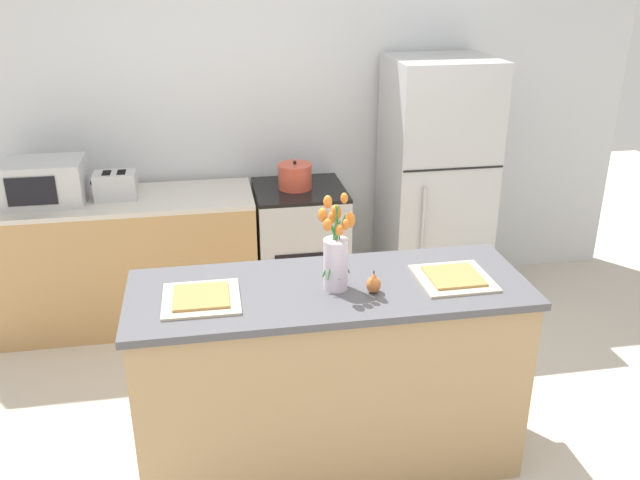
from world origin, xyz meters
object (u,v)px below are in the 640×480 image
object	(u,v)px
plate_setting_left	(201,298)
plate_setting_right	(454,278)
flower_vase	(336,254)
cooking_pot	(295,176)
refrigerator	(435,184)
toaster	(116,185)
stove_range	(300,249)
pear_figurine	(374,284)
microwave	(45,182)

from	to	relation	value
plate_setting_left	plate_setting_right	xyz separation A→B (m)	(1.14, 0.00, 0.00)
flower_vase	cooking_pot	xyz separation A→B (m)	(0.05, 1.63, -0.15)
refrigerator	flower_vase	bearing A→B (deg)	-122.34
flower_vase	toaster	distance (m)	1.97
refrigerator	toaster	bearing A→B (deg)	179.86
stove_range	cooking_pot	bearing A→B (deg)	172.81
stove_range	toaster	bearing A→B (deg)	179.71
stove_range	plate_setting_right	size ratio (longest dim) A/B	2.66
refrigerator	pear_figurine	distance (m)	1.91
toaster	refrigerator	bearing A→B (deg)	-0.14
toaster	microwave	size ratio (longest dim) A/B	0.58
microwave	flower_vase	bearing A→B (deg)	-46.77
flower_vase	microwave	size ratio (longest dim) A/B	0.91
plate_setting_left	plate_setting_right	size ratio (longest dim) A/B	1.00
plate_setting_right	toaster	world-z (taller)	toaster
plate_setting_left	toaster	world-z (taller)	toaster
stove_range	pear_figurine	distance (m)	1.78
refrigerator	toaster	world-z (taller)	refrigerator
pear_figurine	microwave	bearing A→B (deg)	134.80
pear_figurine	plate_setting_left	xyz separation A→B (m)	(-0.75, 0.06, -0.03)
plate_setting_right	microwave	distance (m)	2.64
microwave	toaster	bearing A→B (deg)	0.90
stove_range	microwave	world-z (taller)	microwave
plate_setting_right	flower_vase	bearing A→B (deg)	178.81
pear_figurine	cooking_pot	size ratio (longest dim) A/B	0.46
stove_range	microwave	distance (m)	1.71
flower_vase	plate_setting_left	size ratio (longest dim) A/B	1.31
refrigerator	flower_vase	distance (m)	1.94
stove_range	plate_setting_right	distance (m)	1.78
refrigerator	cooking_pot	distance (m)	0.99
stove_range	microwave	size ratio (longest dim) A/B	1.85
plate_setting_right	cooking_pot	distance (m)	1.71
flower_vase	microwave	bearing A→B (deg)	133.23
pear_figurine	plate_setting_left	bearing A→B (deg)	175.49
flower_vase	toaster	bearing A→B (deg)	124.13
stove_range	pear_figurine	xyz separation A→B (m)	(0.08, -1.69, 0.55)
plate_setting_right	microwave	world-z (taller)	microwave
plate_setting_left	microwave	world-z (taller)	microwave
pear_figurine	plate_setting_right	bearing A→B (deg)	8.52
pear_figurine	microwave	xyz separation A→B (m)	(-1.68, 1.69, 0.02)
refrigerator	microwave	world-z (taller)	refrigerator
plate_setting_left	microwave	size ratio (longest dim) A/B	0.69
flower_vase	toaster	xyz separation A→B (m)	(-1.10, 1.63, -0.15)
stove_range	microwave	xyz separation A→B (m)	(-1.60, -0.00, 0.58)
pear_figurine	microwave	size ratio (longest dim) A/B	0.22
plate_setting_left	flower_vase	bearing A→B (deg)	1.10
plate_setting_right	toaster	bearing A→B (deg)	135.20
cooking_pot	pear_figurine	bearing A→B (deg)	-86.43
refrigerator	toaster	xyz separation A→B (m)	(-2.13, 0.01, 0.11)
toaster	microwave	world-z (taller)	microwave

